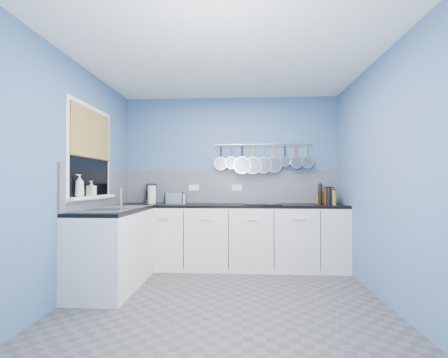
# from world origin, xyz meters

# --- Properties ---
(floor) EXTENTS (3.20, 3.00, 0.02)m
(floor) POSITION_xyz_m (0.00, 0.00, -0.01)
(floor) COLOR #47474C
(floor) RESTS_ON ground
(ceiling) EXTENTS (3.20, 3.00, 0.02)m
(ceiling) POSITION_xyz_m (0.00, 0.00, 2.51)
(ceiling) COLOR white
(ceiling) RESTS_ON ground
(wall_back) EXTENTS (3.20, 0.02, 2.50)m
(wall_back) POSITION_xyz_m (0.00, 1.51, 1.25)
(wall_back) COLOR #456795
(wall_back) RESTS_ON ground
(wall_front) EXTENTS (3.20, 0.02, 2.50)m
(wall_front) POSITION_xyz_m (0.00, -1.51, 1.25)
(wall_front) COLOR #456795
(wall_front) RESTS_ON ground
(wall_left) EXTENTS (0.02, 3.00, 2.50)m
(wall_left) POSITION_xyz_m (-1.61, 0.00, 1.25)
(wall_left) COLOR #456795
(wall_left) RESTS_ON ground
(wall_right) EXTENTS (0.02, 3.00, 2.50)m
(wall_right) POSITION_xyz_m (1.61, 0.00, 1.25)
(wall_right) COLOR #456795
(wall_right) RESTS_ON ground
(backsplash_back) EXTENTS (3.20, 0.02, 0.50)m
(backsplash_back) POSITION_xyz_m (0.00, 1.49, 1.15)
(backsplash_back) COLOR gray
(backsplash_back) RESTS_ON wall_back
(backsplash_left) EXTENTS (0.02, 1.80, 0.50)m
(backsplash_left) POSITION_xyz_m (-1.59, 0.60, 1.15)
(backsplash_left) COLOR gray
(backsplash_left) RESTS_ON wall_left
(cabinet_run_back) EXTENTS (3.20, 0.60, 0.86)m
(cabinet_run_back) POSITION_xyz_m (0.00, 1.20, 0.43)
(cabinet_run_back) COLOR silver
(cabinet_run_back) RESTS_ON ground
(worktop_back) EXTENTS (3.20, 0.60, 0.04)m
(worktop_back) POSITION_xyz_m (0.00, 1.20, 0.88)
(worktop_back) COLOR black
(worktop_back) RESTS_ON cabinet_run_back
(cabinet_run_left) EXTENTS (0.60, 1.20, 0.86)m
(cabinet_run_left) POSITION_xyz_m (-1.30, 0.30, 0.43)
(cabinet_run_left) COLOR silver
(cabinet_run_left) RESTS_ON ground
(worktop_left) EXTENTS (0.60, 1.20, 0.04)m
(worktop_left) POSITION_xyz_m (-1.30, 0.30, 0.88)
(worktop_left) COLOR black
(worktop_left) RESTS_ON cabinet_run_left
(window_frame) EXTENTS (0.01, 1.00, 1.10)m
(window_frame) POSITION_xyz_m (-1.58, 0.30, 1.55)
(window_frame) COLOR white
(window_frame) RESTS_ON wall_left
(window_glass) EXTENTS (0.01, 0.90, 1.00)m
(window_glass) POSITION_xyz_m (-1.57, 0.30, 1.55)
(window_glass) COLOR black
(window_glass) RESTS_ON wall_left
(bamboo_blind) EXTENTS (0.01, 0.90, 0.55)m
(bamboo_blind) POSITION_xyz_m (-1.56, 0.30, 1.77)
(bamboo_blind) COLOR #AF8B40
(bamboo_blind) RESTS_ON wall_left
(window_sill) EXTENTS (0.10, 0.98, 0.03)m
(window_sill) POSITION_xyz_m (-1.55, 0.30, 1.04)
(window_sill) COLOR white
(window_sill) RESTS_ON wall_left
(sink_unit) EXTENTS (0.50, 0.95, 0.01)m
(sink_unit) POSITION_xyz_m (-1.30, 0.30, 0.90)
(sink_unit) COLOR silver
(sink_unit) RESTS_ON worktop_left
(mixer_tap) EXTENTS (0.12, 0.08, 0.26)m
(mixer_tap) POSITION_xyz_m (-1.14, 0.12, 1.03)
(mixer_tap) COLOR silver
(mixer_tap) RESTS_ON worktop_left
(socket_left) EXTENTS (0.15, 0.01, 0.09)m
(socket_left) POSITION_xyz_m (-0.55, 1.48, 1.13)
(socket_left) COLOR white
(socket_left) RESTS_ON backsplash_back
(socket_right) EXTENTS (0.15, 0.01, 0.09)m
(socket_right) POSITION_xyz_m (0.10, 1.48, 1.13)
(socket_right) COLOR white
(socket_right) RESTS_ON backsplash_back
(pot_rail) EXTENTS (1.45, 0.02, 0.02)m
(pot_rail) POSITION_xyz_m (0.50, 1.45, 1.78)
(pot_rail) COLOR silver
(pot_rail) RESTS_ON wall_back
(soap_bottle_a) EXTENTS (0.12, 0.12, 0.24)m
(soap_bottle_a) POSITION_xyz_m (-1.53, -0.03, 1.17)
(soap_bottle_a) COLOR white
(soap_bottle_a) RESTS_ON window_sill
(soap_bottle_b) EXTENTS (0.09, 0.09, 0.17)m
(soap_bottle_b) POSITION_xyz_m (-1.53, 0.23, 1.14)
(soap_bottle_b) COLOR white
(soap_bottle_b) RESTS_ON window_sill
(paper_towel) EXTENTS (0.13, 0.13, 0.26)m
(paper_towel) POSITION_xyz_m (-1.13, 1.23, 1.03)
(paper_towel) COLOR white
(paper_towel) RESTS_ON worktop_back
(coffee_maker) EXTENTS (0.21, 0.22, 0.29)m
(coffee_maker) POSITION_xyz_m (-1.18, 1.33, 1.05)
(coffee_maker) COLOR black
(coffee_maker) RESTS_ON worktop_back
(toaster) EXTENTS (0.25, 0.14, 0.16)m
(toaster) POSITION_xyz_m (-0.81, 1.30, 0.98)
(toaster) COLOR silver
(toaster) RESTS_ON worktop_back
(canister) EXTENTS (0.12, 0.12, 0.14)m
(canister) POSITION_xyz_m (-0.67, 1.31, 0.97)
(canister) COLOR silver
(canister) RESTS_ON worktop_back
(hob) EXTENTS (0.54, 0.48, 0.01)m
(hob) POSITION_xyz_m (0.45, 1.21, 0.91)
(hob) COLOR black
(hob) RESTS_ON worktop_back
(pan_0) EXTENTS (0.20, 0.07, 0.39)m
(pan_0) POSITION_xyz_m (-0.13, 1.44, 1.59)
(pan_0) COLOR silver
(pan_0) RESTS_ON pot_rail
(pan_1) EXTENTS (0.18, 0.12, 0.37)m
(pan_1) POSITION_xyz_m (0.02, 1.44, 1.59)
(pan_1) COLOR silver
(pan_1) RESTS_ON pot_rail
(pan_2) EXTENTS (0.25, 0.13, 0.44)m
(pan_2) POSITION_xyz_m (0.18, 1.44, 1.56)
(pan_2) COLOR silver
(pan_2) RESTS_ON pot_rail
(pan_3) EXTENTS (0.26, 0.09, 0.45)m
(pan_3) POSITION_xyz_m (0.34, 1.44, 1.56)
(pan_3) COLOR silver
(pan_3) RESTS_ON pot_rail
(pan_4) EXTENTS (0.25, 0.08, 0.44)m
(pan_4) POSITION_xyz_m (0.50, 1.44, 1.56)
(pan_4) COLOR silver
(pan_4) RESTS_ON pot_rail
(pan_5) EXTENTS (0.23, 0.07, 0.42)m
(pan_5) POSITION_xyz_m (0.66, 1.44, 1.57)
(pan_5) COLOR silver
(pan_5) RESTS_ON pot_rail
(pan_6) EXTENTS (0.15, 0.08, 0.34)m
(pan_6) POSITION_xyz_m (0.82, 1.44, 1.61)
(pan_6) COLOR silver
(pan_6) RESTS_ON pot_rail
(pan_7) EXTENTS (0.18, 0.11, 0.37)m
(pan_7) POSITION_xyz_m (0.98, 1.44, 1.60)
(pan_7) COLOR silver
(pan_7) RESTS_ON pot_rail
(pan_8) EXTENTS (0.18, 0.10, 0.37)m
(pan_8) POSITION_xyz_m (1.14, 1.44, 1.60)
(pan_8) COLOR silver
(pan_8) RESTS_ON pot_rail
(condiment_0) EXTENTS (0.07, 0.07, 0.19)m
(condiment_0) POSITION_xyz_m (1.45, 1.32, 0.99)
(condiment_0) COLOR #265919
(condiment_0) RESTS_ON worktop_back
(condiment_1) EXTENTS (0.06, 0.06, 0.15)m
(condiment_1) POSITION_xyz_m (1.36, 1.33, 0.98)
(condiment_1) COLOR #3F721E
(condiment_1) RESTS_ON worktop_back
(condiment_2) EXTENTS (0.07, 0.07, 0.15)m
(condiment_2) POSITION_xyz_m (1.29, 1.33, 0.97)
(condiment_2) COLOR brown
(condiment_2) RESTS_ON worktop_back
(condiment_3) EXTENTS (0.06, 0.06, 0.23)m
(condiment_3) POSITION_xyz_m (1.44, 1.20, 1.01)
(condiment_3) COLOR #8C5914
(condiment_3) RESTS_ON worktop_back
(condiment_4) EXTENTS (0.07, 0.07, 0.23)m
(condiment_4) POSITION_xyz_m (1.36, 1.22, 1.01)
(condiment_4) COLOR #4C190C
(condiment_4) RESTS_ON worktop_back
(condiment_5) EXTENTS (0.06, 0.06, 0.28)m
(condiment_5) POSITION_xyz_m (1.27, 1.21, 1.04)
(condiment_5) COLOR black
(condiment_5) RESTS_ON worktop_back
(condiment_6) EXTENTS (0.07, 0.07, 0.20)m
(condiment_6) POSITION_xyz_m (1.44, 1.13, 1.00)
(condiment_6) COLOR olive
(condiment_6) RESTS_ON worktop_back
(condiment_7) EXTENTS (0.07, 0.07, 0.23)m
(condiment_7) POSITION_xyz_m (1.36, 1.11, 1.02)
(condiment_7) COLOR black
(condiment_7) RESTS_ON worktop_back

